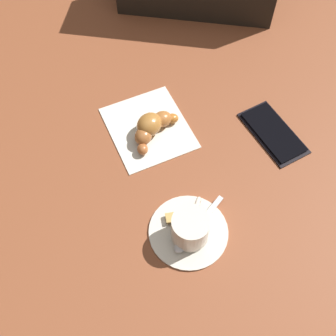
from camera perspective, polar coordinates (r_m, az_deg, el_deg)
The scene contains 8 objects.
ground_plane at distance 0.78m, azimuth 0.62°, elevation 0.16°, with size 1.80×1.80×0.00m, color brown.
saucer at distance 0.71m, azimuth 3.18°, elevation -8.68°, with size 0.14×0.14×0.01m, color silver.
espresso_cup at distance 0.68m, azimuth 3.12°, elevation -8.16°, with size 0.08×0.06×0.05m.
teaspoon at distance 0.70m, azimuth 3.30°, elevation -8.98°, with size 0.09×0.11×0.01m.
sugar_packet at distance 0.72m, azimuth 2.65°, elevation -6.58°, with size 0.07×0.02×0.01m, color tan.
napkin at distance 0.83m, azimuth -2.73°, elevation 5.62°, with size 0.17×0.15×0.00m, color silver.
croissant at distance 0.80m, azimuth -2.37°, elevation 5.75°, with size 0.09×0.10×0.04m.
cell_phone at distance 0.84m, azimuth 14.38°, elevation 4.78°, with size 0.16×0.11×0.01m.
Camera 1 is at (-0.39, 0.09, 0.66)m, focal length 43.98 mm.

